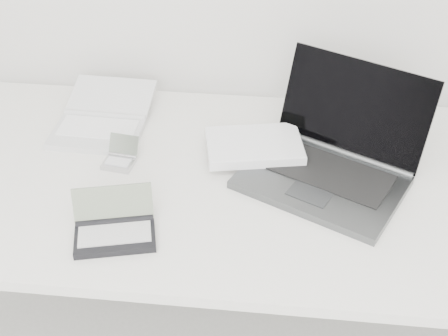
# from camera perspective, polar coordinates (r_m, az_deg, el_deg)

# --- Properties ---
(desk) EXTENTS (1.60, 0.80, 0.73)m
(desk) POSITION_cam_1_polar(r_m,az_deg,el_deg) (1.61, 1.21, -2.19)
(desk) COLOR white
(desk) RESTS_ON ground
(laptop_large) EXTENTS (0.58, 0.49, 0.25)m
(laptop_large) POSITION_cam_1_polar(r_m,az_deg,el_deg) (1.60, 8.02, 1.05)
(laptop_large) COLOR #4F5253
(laptop_large) RESTS_ON desk
(netbook_open_white) EXTENTS (0.25, 0.32, 0.06)m
(netbook_open_white) POSITION_cam_1_polar(r_m,az_deg,el_deg) (1.79, -11.15, 4.13)
(netbook_open_white) COLOR silver
(netbook_open_white) RESTS_ON desk
(pda_silver) EXTENTS (0.09, 0.10, 0.06)m
(pda_silver) POSITION_cam_1_polar(r_m,az_deg,el_deg) (1.65, -9.48, 0.88)
(pda_silver) COLOR silver
(pda_silver) RESTS_ON desk
(palmtop_charcoal) EXTENTS (0.21, 0.17, 0.10)m
(palmtop_charcoal) POSITION_cam_1_polar(r_m,az_deg,el_deg) (1.43, -9.98, -5.52)
(palmtop_charcoal) COLOR black
(palmtop_charcoal) RESTS_ON desk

